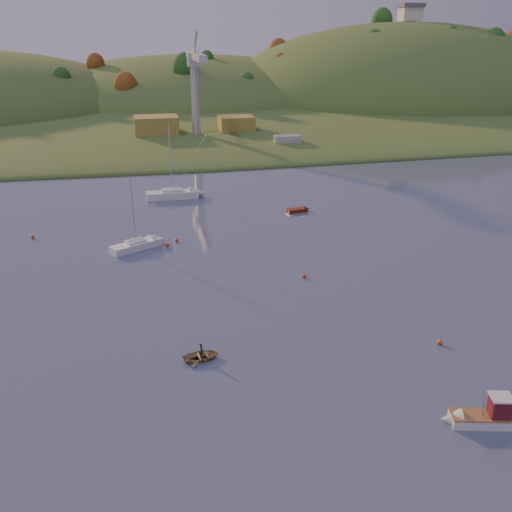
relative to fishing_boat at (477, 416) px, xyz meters
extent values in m
plane|color=#3B4461|center=(-9.99, -5.09, -0.77)|extent=(500.00, 500.00, 0.00)
cube|color=#365020|center=(-9.99, 224.91, -0.77)|extent=(620.00, 220.00, 1.50)
ellipsoid|color=#365020|center=(-9.99, 159.91, -0.77)|extent=(640.00, 150.00, 7.00)
ellipsoid|color=#365020|center=(0.01, 204.91, -0.77)|extent=(140.00, 120.00, 36.00)
ellipsoid|color=#365020|center=(85.01, 189.91, -0.77)|extent=(150.00, 130.00, 60.00)
cube|color=beige|center=(85.01, 189.91, 31.73)|extent=(8.00, 6.00, 5.00)
cube|color=#595960|center=(85.01, 189.91, 34.93)|extent=(9.00, 7.00, 1.50)
cube|color=slate|center=(-4.99, 116.91, 0.43)|extent=(42.00, 16.00, 2.40)
cube|color=olive|center=(-17.99, 117.91, 4.03)|extent=(11.00, 8.00, 4.80)
cube|color=olive|center=(3.01, 118.91, 3.63)|extent=(9.00, 7.00, 4.00)
cylinder|color=#B7B7BC|center=(-7.99, 114.91, 10.63)|extent=(2.20, 2.20, 18.00)
cube|color=#B7B7BC|center=(-7.99, 114.91, 20.13)|extent=(3.20, 3.20, 3.20)
cube|color=#B7B7BC|center=(-7.99, 105.91, 21.13)|extent=(1.80, 18.00, 1.60)
cube|color=#B7B7BC|center=(-7.99, 119.91, 21.13)|extent=(1.80, 10.00, 1.60)
cube|color=silver|center=(0.34, -0.09, -0.35)|extent=(4.88, 2.74, 0.83)
cone|color=silver|center=(-1.90, 0.48, -0.35)|extent=(1.97, 2.00, 1.66)
cube|color=brown|center=(0.34, -0.09, 0.09)|extent=(4.89, 2.78, 0.11)
cube|color=#50121A|center=(1.59, -0.40, 0.90)|extent=(1.77, 1.70, 1.66)
cube|color=silver|center=(1.59, -0.40, 1.77)|extent=(1.99, 1.93, 0.14)
cylinder|color=silver|center=(0.34, -0.09, 1.17)|extent=(0.10, 0.10, 2.22)
cube|color=silver|center=(-18.11, 67.54, -0.13)|extent=(9.20, 2.83, 1.26)
cube|color=silver|center=(-18.11, 67.54, 0.55)|extent=(3.46, 2.09, 0.80)
cylinder|color=silver|center=(-18.11, 67.54, 6.24)|extent=(0.18, 0.18, 11.48)
cylinder|color=silver|center=(-18.11, 67.54, 0.80)|extent=(3.67, 0.15, 0.12)
cylinder|color=silver|center=(-18.11, 67.54, 0.90)|extent=(3.22, 0.38, 0.36)
cube|color=white|center=(-25.00, 43.54, -0.27)|extent=(7.29, 5.32, 0.98)
cube|color=white|center=(-25.00, 43.54, 0.27)|extent=(3.12, 2.70, 0.63)
cylinder|color=silver|center=(-25.00, 43.54, 4.68)|extent=(0.18, 0.18, 8.93)
cylinder|color=silver|center=(-25.00, 43.54, 0.52)|extent=(2.56, 1.48, 0.12)
cylinder|color=white|center=(-25.00, 43.54, 0.62)|extent=(2.37, 1.52, 0.36)
imported|color=#948052|center=(-19.65, 13.73, -0.41)|extent=(3.75, 2.94, 0.71)
imported|color=black|center=(-19.65, 13.73, -0.06)|extent=(0.42, 0.56, 1.41)
cube|color=#5D170D|center=(1.45, 55.13, -0.48)|extent=(3.60, 1.96, 0.57)
cone|color=#5D170D|center=(3.12, 55.44, -0.48)|extent=(1.42, 1.56, 1.37)
cube|color=slate|center=(12.69, 103.00, 0.19)|extent=(15.00, 5.86, 1.90)
cube|color=#B7B7BC|center=(12.69, 103.00, 1.77)|extent=(6.46, 3.42, 2.54)
sphere|color=#E83B0C|center=(3.27, 11.46, -0.52)|extent=(0.50, 0.50, 0.50)
sphere|color=#E83B0C|center=(-5.05, 29.35, -0.52)|extent=(0.50, 0.50, 0.50)
sphere|color=#E83B0C|center=(-39.65, 51.16, -0.52)|extent=(0.50, 0.50, 0.50)
sphere|color=#E83B0C|center=(-20.71, 43.75, -0.52)|extent=(0.50, 0.50, 0.50)
sphere|color=#E83B0C|center=(-19.28, 45.24, -0.52)|extent=(0.50, 0.50, 0.50)
camera|label=1|loc=(-24.34, -31.67, 28.07)|focal=40.00mm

